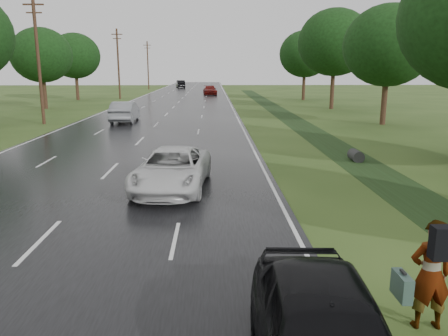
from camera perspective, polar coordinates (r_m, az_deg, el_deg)
name	(u,v)px	position (r m, az deg, el deg)	size (l,w,h in m)	color
ground	(40,242)	(12.45, -22.89, -8.95)	(220.00, 220.00, 0.00)	#2F4719
road	(177,104)	(56.09, -6.17, 8.31)	(14.00, 180.00, 0.04)	black
edge_stripe_east	(230,104)	(55.95, 0.81, 8.40)	(0.12, 180.00, 0.01)	silver
edge_stripe_west	(123,104)	(57.03, -13.01, 8.16)	(0.12, 180.00, 0.01)	silver
center_line	(177,104)	(56.09, -6.17, 8.34)	(0.12, 180.00, 0.01)	silver
drainage_ditch	(315,134)	(30.58, 11.77, 4.38)	(2.20, 120.00, 0.56)	black
utility_pole_mid	(38,58)	(38.28, -23.11, 13.05)	(1.60, 0.26, 10.00)	#3E2419
utility_pole_far	(118,63)	(67.16, -13.64, 13.20)	(1.60, 0.26, 10.00)	#3E2419
utility_pole_distant	(148,65)	(96.72, -9.91, 13.16)	(1.60, 0.26, 10.00)	#3E2419
tree_east_c	(389,46)	(37.38, 20.70, 14.72)	(7.00, 7.00, 9.29)	#3E2419
tree_east_d	(335,43)	(50.59, 14.27, 15.60)	(8.00, 8.00, 10.76)	#3E2419
tree_east_f	(305,54)	(64.10, 10.53, 14.42)	(7.20, 7.20, 9.62)	#3E2419
tree_west_d	(41,55)	(53.16, -22.76, 13.43)	(6.60, 6.60, 8.80)	#3E2419
tree_west_f	(75,56)	(66.62, -18.90, 13.69)	(7.00, 7.00, 9.29)	#3E2419
pedestrian	(429,273)	(8.38, 25.25, -12.34)	(0.88, 0.79, 1.98)	#A5998C
white_pickup	(172,169)	(16.22, -6.79, -0.15)	(2.47, 5.35, 1.49)	silver
silver_sedan	(125,112)	(37.64, -12.81, 7.19)	(1.80, 5.17, 1.70)	gray
far_car_red	(210,90)	(75.35, -1.84, 10.12)	(2.11, 5.19, 1.51)	maroon
far_car_dark	(180,84)	(103.62, -5.71, 10.87)	(1.80, 5.15, 1.70)	black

